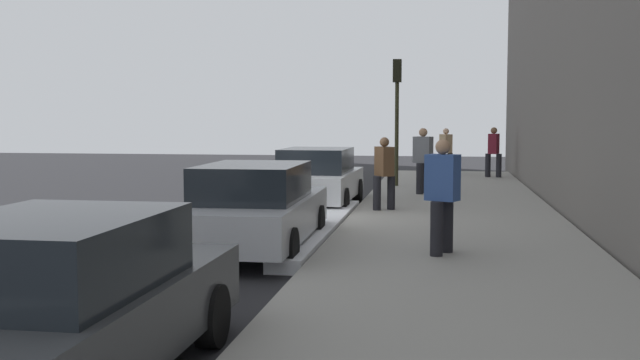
% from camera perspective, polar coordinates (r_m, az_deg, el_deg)
% --- Properties ---
extents(ground_plane, '(56.00, 56.00, 0.00)m').
position_cam_1_polar(ground_plane, '(16.92, -1.17, -3.06)').
color(ground_plane, black).
extents(sidewalk, '(28.00, 4.60, 0.15)m').
position_cam_1_polar(sidewalk, '(16.65, 10.10, -3.00)').
color(sidewalk, gray).
rests_on(sidewalk, ground).
extents(lane_stripe_centre, '(28.00, 0.14, 0.01)m').
position_cam_1_polar(lane_stripe_centre, '(17.76, -11.40, -2.77)').
color(lane_stripe_centre, gold).
rests_on(lane_stripe_centre, ground).
extents(snow_bank_curb, '(8.02, 0.56, 0.22)m').
position_cam_1_polar(snow_bank_curb, '(15.06, 0.27, -3.62)').
color(snow_bank_curb, white).
rests_on(snow_bank_curb, ground).
extents(parked_car_charcoal, '(4.36, 1.92, 1.51)m').
position_cam_1_polar(parked_car_charcoal, '(6.76, -18.70, -8.76)').
color(parked_car_charcoal, black).
rests_on(parked_car_charcoal, ground).
extents(parked_car_silver, '(4.71, 1.95, 1.51)m').
position_cam_1_polar(parked_car_silver, '(13.01, -4.86, -2.08)').
color(parked_car_silver, black).
rests_on(parked_car_silver, ground).
extents(parked_car_white, '(4.14, 1.97, 1.51)m').
position_cam_1_polar(parked_car_white, '(19.19, -0.19, 0.14)').
color(parked_car_white, black).
rests_on(parked_car_white, ground).
extents(pedestrian_tan_coat, '(0.55, 0.52, 1.72)m').
position_cam_1_polar(pedestrian_tan_coat, '(28.63, 9.39, 2.24)').
color(pedestrian_tan_coat, black).
rests_on(pedestrian_tan_coat, sidewalk).
extents(pedestrian_blue_coat, '(0.56, 0.57, 1.80)m').
position_cam_1_polar(pedestrian_blue_coat, '(12.05, 9.13, -0.98)').
color(pedestrian_blue_coat, black).
rests_on(pedestrian_blue_coat, sidewalk).
extents(pedestrian_grey_coat, '(0.58, 0.58, 1.83)m').
position_cam_1_polar(pedestrian_grey_coat, '(21.52, 7.70, 1.59)').
color(pedestrian_grey_coat, black).
rests_on(pedestrian_grey_coat, sidewalk).
extents(pedestrian_burgundy_coat, '(0.55, 0.57, 1.77)m').
position_cam_1_polar(pedestrian_burgundy_coat, '(27.74, 12.86, 2.16)').
color(pedestrian_burgundy_coat, black).
rests_on(pedestrian_burgundy_coat, sidewalk).
extents(pedestrian_brown_coat, '(0.54, 0.50, 1.68)m').
position_cam_1_polar(pedestrian_brown_coat, '(17.63, 4.83, 0.66)').
color(pedestrian_brown_coat, black).
rests_on(pedestrian_brown_coat, sidewalk).
extents(traffic_light_pole, '(0.35, 0.26, 3.91)m').
position_cam_1_polar(traffic_light_pole, '(23.78, 5.78, 5.99)').
color(traffic_light_pole, '#2D2D19').
rests_on(traffic_light_pole, sidewalk).
extents(rolling_suitcase, '(0.34, 0.22, 0.92)m').
position_cam_1_polar(rolling_suitcase, '(29.15, 9.67, 1.03)').
color(rolling_suitcase, '#191E38').
rests_on(rolling_suitcase, sidewalk).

